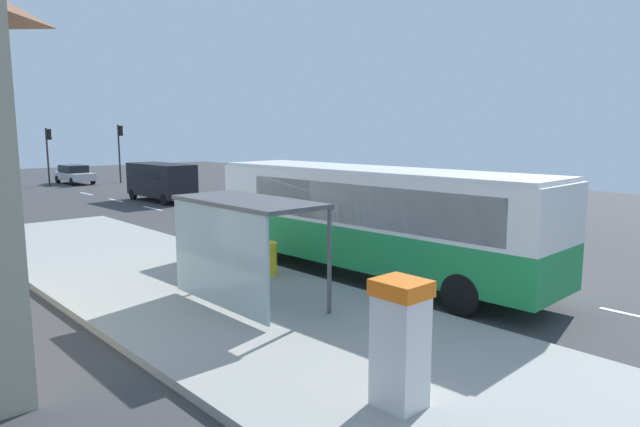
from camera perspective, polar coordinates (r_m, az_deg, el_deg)
The scene contains 19 objects.
ground_plane at distance 27.85m, azimuth -12.72°, elevation -0.63°, with size 56.00×92.00×0.04m, color #38383A.
sidewalk_platform at distance 14.54m, azimuth -11.02°, elevation -8.41°, with size 6.20×30.00×0.18m, color #999993.
lane_stripe_seg_1 at distance 17.01m, azimuth 14.32°, elevation -6.33°, with size 0.16×2.20×0.01m, color silver.
lane_stripe_seg_2 at distance 20.09m, azimuth 2.30°, elevation -3.81°, with size 0.16×2.20×0.01m, color silver.
lane_stripe_seg_3 at distance 23.83m, azimuth -6.20°, elevation -1.91°, with size 0.16×2.20×0.01m, color silver.
lane_stripe_seg_4 at distance 27.97m, azimuth -12.28°, elevation -0.52°, with size 0.16×2.20×0.01m, color silver.
lane_stripe_seg_5 at distance 32.35m, azimuth -16.75°, elevation 0.50°, with size 0.16×2.20×0.01m, color silver.
lane_stripe_seg_6 at distance 36.89m, azimuth -20.15°, elevation 1.28°, with size 0.16×2.20×0.01m, color silver.
lane_stripe_seg_7 at distance 41.53m, azimuth -22.79°, elevation 1.88°, with size 0.16×2.20×0.01m, color silver.
bus at distance 16.22m, azimuth 5.26°, elevation -0.19°, with size 2.91×11.09×3.21m.
white_van at distance 35.50m, azimuth -15.94°, elevation 3.38°, with size 2.17×5.26×2.30m.
sedan_near at distance 49.83m, azimuth -23.83°, elevation 3.71°, with size 2.01×4.48×1.52m.
ticket_machine at distance 8.53m, azimuth 8.21°, elevation -12.91°, with size 0.66×0.76×1.94m.
recycling_bin_yellow at distance 16.02m, azimuth -5.35°, elevation -4.62°, with size 0.52×0.52×0.95m, color yellow.
recycling_bin_orange at distance 16.57m, azimuth -6.82°, elevation -4.21°, with size 0.52×0.52×0.95m, color orange.
traffic_light_near_side at distance 49.22m, azimuth -19.78°, elevation 6.69°, with size 0.49×0.28×4.80m.
traffic_light_far_side at distance 47.34m, azimuth -29.87°, elevation 6.36°, with size 0.49×0.28×5.25m.
traffic_light_median at distance 49.01m, azimuth -26.03°, elevation 6.13°, with size 0.49×0.28×4.51m.
bus_shelter at distance 13.07m, azimuth -8.50°, elevation -1.20°, with size 1.80×4.00×2.50m.
Camera 1 is at (-13.60, -9.93, 4.26)m, focal length 31.28 mm.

